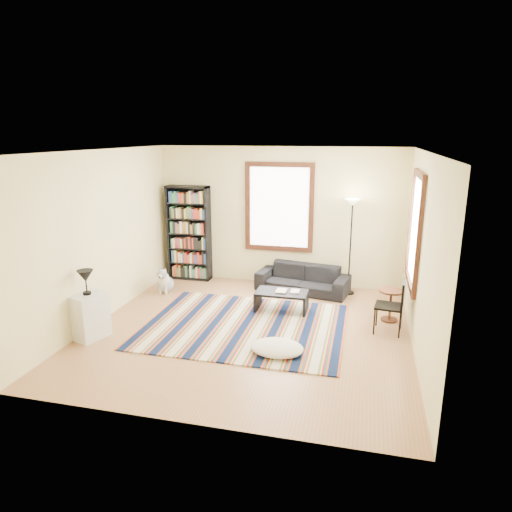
% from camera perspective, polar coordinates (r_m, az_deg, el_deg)
% --- Properties ---
extents(floor, '(5.00, 5.00, 0.10)m').
position_cam_1_polar(floor, '(7.41, -0.93, -9.61)').
color(floor, '#9D7248').
rests_on(floor, ground).
extents(ceiling, '(5.00, 5.00, 0.10)m').
position_cam_1_polar(ceiling, '(6.73, -1.03, 13.42)').
color(ceiling, white).
rests_on(ceiling, floor).
extents(wall_back, '(5.00, 0.10, 2.80)m').
position_cam_1_polar(wall_back, '(9.36, 2.98, 4.96)').
color(wall_back, beige).
rests_on(wall_back, floor).
extents(wall_front, '(5.00, 0.10, 2.80)m').
position_cam_1_polar(wall_front, '(4.62, -9.04, -6.03)').
color(wall_front, beige).
rests_on(wall_front, floor).
extents(wall_left, '(0.10, 5.00, 2.80)m').
position_cam_1_polar(wall_left, '(7.95, -19.08, 2.31)').
color(wall_left, beige).
rests_on(wall_left, floor).
extents(wall_right, '(0.10, 5.00, 2.80)m').
position_cam_1_polar(wall_right, '(6.77, 20.40, 0.04)').
color(wall_right, beige).
rests_on(wall_right, floor).
extents(window_back, '(1.20, 0.06, 1.60)m').
position_cam_1_polar(window_back, '(9.25, 2.90, 6.10)').
color(window_back, white).
rests_on(window_back, wall_back).
extents(window_right, '(0.06, 1.20, 1.60)m').
position_cam_1_polar(window_right, '(7.49, 19.29, 3.11)').
color(window_right, white).
rests_on(window_right, wall_right).
extents(rug, '(3.22, 2.57, 0.02)m').
position_cam_1_polar(rug, '(7.53, -1.44, -8.70)').
color(rug, '#0B1739').
rests_on(rug, floor).
extents(sofa, '(1.89, 1.00, 0.53)m').
position_cam_1_polar(sofa, '(9.07, 5.84, -2.84)').
color(sofa, black).
rests_on(sofa, floor).
extents(bookshelf, '(0.90, 0.30, 2.00)m').
position_cam_1_polar(bookshelf, '(9.75, -8.36, 2.84)').
color(bookshelf, black).
rests_on(bookshelf, floor).
extents(coffee_table, '(1.01, 0.74, 0.36)m').
position_cam_1_polar(coffee_table, '(8.09, 3.21, -5.66)').
color(coffee_table, black).
rests_on(coffee_table, floor).
extents(book_a, '(0.25, 0.19, 0.02)m').
position_cam_1_polar(book_a, '(8.05, 2.53, -4.33)').
color(book_a, beige).
rests_on(book_a, coffee_table).
extents(book_b, '(0.22, 0.16, 0.02)m').
position_cam_1_polar(book_b, '(8.05, 4.35, -4.37)').
color(book_b, beige).
rests_on(book_b, coffee_table).
extents(floor_cushion, '(0.92, 0.82, 0.19)m').
position_cam_1_polar(floor_cushion, '(6.62, 2.64, -11.39)').
color(floor_cushion, white).
rests_on(floor_cushion, floor).
extents(floor_lamp, '(0.38, 0.38, 1.86)m').
position_cam_1_polar(floor_lamp, '(8.92, 11.70, 1.06)').
color(floor_lamp, black).
rests_on(floor_lamp, floor).
extents(side_table, '(0.49, 0.49, 0.54)m').
position_cam_1_polar(side_table, '(7.97, 16.43, -5.94)').
color(side_table, '#412210').
rests_on(side_table, floor).
extents(folding_chair, '(0.47, 0.45, 0.86)m').
position_cam_1_polar(folding_chair, '(7.47, 16.28, -6.05)').
color(folding_chair, black).
rests_on(folding_chair, floor).
extents(white_cabinet, '(0.52, 0.60, 0.70)m').
position_cam_1_polar(white_cabinet, '(7.47, -20.10, -7.05)').
color(white_cabinet, silver).
rests_on(white_cabinet, floor).
extents(table_lamp, '(0.27, 0.27, 0.38)m').
position_cam_1_polar(table_lamp, '(7.29, -20.48, -3.11)').
color(table_lamp, black).
rests_on(table_lamp, white_cabinet).
extents(dog, '(0.41, 0.54, 0.51)m').
position_cam_1_polar(dog, '(9.20, -11.28, -2.87)').
color(dog, '#BCBCBC').
rests_on(dog, floor).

